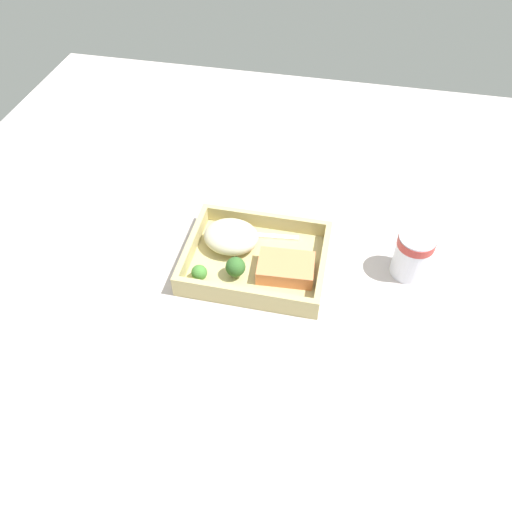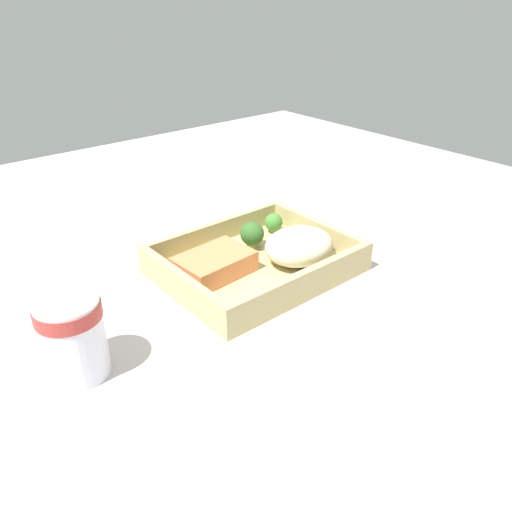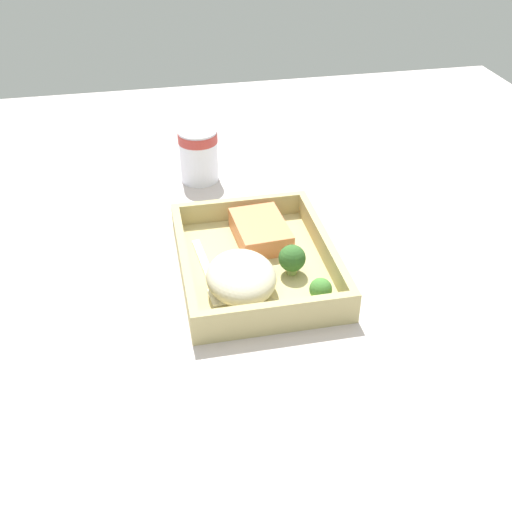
{
  "view_description": "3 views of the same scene",
  "coord_description": "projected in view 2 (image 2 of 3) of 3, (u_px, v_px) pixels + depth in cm",
  "views": [
    {
      "loc": [
        -14.03,
        66.07,
        75.11
      ],
      "look_at": [
        0.0,
        0.0,
        2.7
      ],
      "focal_mm": 35.0,
      "sensor_mm": 36.0,
      "label": 1
    },
    {
      "loc": [
        -42.64,
        -50.74,
        38.66
      ],
      "look_at": [
        0.0,
        0.0,
        2.7
      ],
      "focal_mm": 35.0,
      "sensor_mm": 36.0,
      "label": 2
    },
    {
      "loc": [
        69.15,
        -14.03,
        53.07
      ],
      "look_at": [
        0.0,
        0.0,
        2.7
      ],
      "focal_mm": 42.0,
      "sensor_mm": 36.0,
      "label": 3
    }
  ],
  "objects": [
    {
      "name": "ground_plane",
      "position": [
        256.0,
        277.0,
        0.77
      ],
      "size": [
        160.0,
        160.0,
        2.0
      ],
      "primitive_type": "cube",
      "color": "beige"
    },
    {
      "name": "takeout_tray",
      "position": [
        256.0,
        268.0,
        0.76
      ],
      "size": [
        27.77,
        21.98,
        1.2
      ],
      "primitive_type": "cube",
      "color": "tan",
      "rests_on": "ground_plane"
    },
    {
      "name": "tray_rim",
      "position": [
        256.0,
        255.0,
        0.75
      ],
      "size": [
        27.77,
        21.98,
        3.49
      ],
      "color": "tan",
      "rests_on": "takeout_tray"
    },
    {
      "name": "salmon_fillet",
      "position": [
        214.0,
        264.0,
        0.73
      ],
      "size": [
        11.34,
        8.25,
        3.09
      ],
      "primitive_type": "cube",
      "rotation": [
        0.0,
        0.0,
        0.07
      ],
      "color": "#E88351",
      "rests_on": "takeout_tray"
    },
    {
      "name": "mashed_potatoes",
      "position": [
        299.0,
        246.0,
        0.76
      ],
      "size": [
        11.25,
        9.51,
        5.14
      ],
      "primitive_type": "ellipsoid",
      "color": "beige",
      "rests_on": "takeout_tray"
    },
    {
      "name": "broccoli_floret_1",
      "position": [
        274.0,
        223.0,
        0.85
      ],
      "size": [
        3.09,
        3.09,
        3.41
      ],
      "color": "#7E985C",
      "rests_on": "takeout_tray"
    },
    {
      "name": "broccoli_floret_2",
      "position": [
        252.0,
        234.0,
        0.8
      ],
      "size": [
        3.88,
        3.88,
        4.55
      ],
      "color": "#7D9754",
      "rests_on": "takeout_tray"
    },
    {
      "name": "fork",
      "position": [
        295.0,
        278.0,
        0.72
      ],
      "size": [
        15.89,
        3.23,
        0.44
      ],
      "color": "white",
      "rests_on": "takeout_tray"
    },
    {
      "name": "paper_cup",
      "position": [
        72.0,
        334.0,
        0.54
      ],
      "size": [
        7.13,
        7.13,
        9.7
      ],
      "color": "white",
      "rests_on": "ground_plane"
    }
  ]
}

